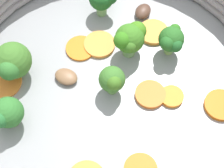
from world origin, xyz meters
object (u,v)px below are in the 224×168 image
Objects in this scene: broccoli_floret_2 at (9,62)px; broccoli_floret_3 at (130,39)px; carrot_slice_0 at (80,48)px; carrot_slice_5 at (2,82)px; mushroom_piece_1 at (143,11)px; carrot_slice_3 at (150,94)px; carrot_slice_4 at (221,105)px; carrot_slice_7 at (172,97)px; broccoli_floret_4 at (6,114)px; broccoli_floret_5 at (115,79)px; broccoli_floret_1 at (171,40)px; mushroom_piece_0 at (66,77)px; skillet at (112,93)px; carrot_slice_6 at (153,32)px; carrot_slice_1 at (102,44)px.

broccoli_floret_3 is at bearing -0.55° from broccoli_floret_2.
carrot_slice_0 is 0.77× the size of carrot_slice_5.
mushroom_piece_1 is at bearing 16.77° from broccoli_floret_2.
carrot_slice_3 is at bearing -51.65° from carrot_slice_0.
carrot_slice_4 reaches higher than carrot_slice_5.
broccoli_floret_4 is at bearing 176.25° from carrot_slice_7.
broccoli_floret_5 is at bearing -22.90° from broccoli_floret_2.
broccoli_floret_1 is 0.82× the size of broccoli_floret_2.
broccoli_floret_3 is 0.09m from mushroom_piece_0.
carrot_slice_0 is 0.13m from carrot_slice_7.
carrot_slice_3 is at bearing -127.22° from broccoli_floret_1.
mushroom_piece_1 is (0.02, 0.12, 0.00)m from carrot_slice_3.
carrot_slice_4 is 0.82× the size of carrot_slice_5.
broccoli_floret_5 reaches higher than carrot_slice_4.
broccoli_floret_2 reaches higher than skillet.
carrot_slice_5 is 0.06m from broccoli_floret_4.
mushroom_piece_1 is at bearing 58.26° from broccoli_floret_3.
carrot_slice_3 is at bearing -19.48° from carrot_slice_5.
carrot_slice_0 is 0.18m from carrot_slice_4.
carrot_slice_5 is 1.25× the size of carrot_slice_6.
broccoli_floret_1 is 0.05m from broccoli_floret_3.
carrot_slice_0 is at bearing -179.37° from carrot_slice_6.
broccoli_floret_4 is at bearing -140.16° from carrot_slice_0.
carrot_slice_1 is at bearing 35.26° from mushroom_piece_0.
carrot_slice_6 reaches higher than carrot_slice_0.
carrot_slice_3 is at bearing -23.06° from skillet.
broccoli_floret_4 is (-0.16, 0.00, 0.02)m from carrot_slice_3.
carrot_slice_3 is 0.70× the size of broccoli_floret_2.
carrot_slice_6 is at bearing 43.17° from skillet.
carrot_slice_3 is 0.94× the size of carrot_slice_6.
carrot_slice_4 is 0.16m from mushroom_piece_1.
carrot_slice_3 is at bearing 156.41° from carrot_slice_4.
broccoli_floret_3 is 0.05m from broccoli_floret_5.
broccoli_floret_3 reaches higher than broccoli_floret_5.
carrot_slice_5 is (-0.24, 0.09, -0.00)m from carrot_slice_4.
carrot_slice_5 is (-0.13, -0.02, -0.00)m from carrot_slice_1.
mushroom_piece_1 is at bearing 98.08° from carrot_slice_6.
broccoli_floret_1 is 0.97× the size of broccoli_floret_4.
carrot_slice_1 is 1.39× the size of mushroom_piece_0.
mushroom_piece_1 is (0.07, 0.10, 0.02)m from skillet.
carrot_slice_3 is at bearing -1.24° from broccoli_floret_4.
broccoli_floret_1 is at bearing -21.81° from carrot_slice_1.
broccoli_floret_1 is 0.21m from broccoli_floret_4.
broccoli_floret_4 is at bearing -173.56° from broccoli_floret_5.
broccoli_floret_1 is at bearing -2.02° from carrot_slice_5.
broccoli_floret_1 is (0.21, -0.01, 0.03)m from carrot_slice_5.
carrot_slice_3 is 0.83× the size of broccoli_floret_4.
carrot_slice_1 is 0.07m from mushroom_piece_1.
skillet is at bearing -92.97° from carrot_slice_1.
carrot_slice_7 is at bearing -25.36° from mushroom_piece_0.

